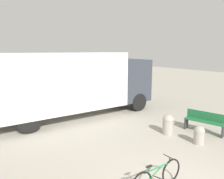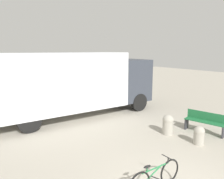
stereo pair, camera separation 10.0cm
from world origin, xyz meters
The scene contains 5 objects.
delivery_truck centered at (0.85, 7.30, 1.86)m, with size 8.68×2.35×3.36m.
park_bench centered at (4.37, 2.10, 0.50)m, with size 0.77×1.68×0.88m.
bicycle_far centered at (-0.22, 0.50, 0.36)m, with size 1.74×0.44×0.76m.
bollard_near_bench centered at (3.13, 1.53, 0.37)m, with size 0.40×0.40×0.71m.
bollard_far_bench centered at (2.93, 2.87, 0.45)m, with size 0.46×0.46×0.85m.
Camera 2 is at (-3.92, -2.99, 3.50)m, focal length 35.00 mm.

